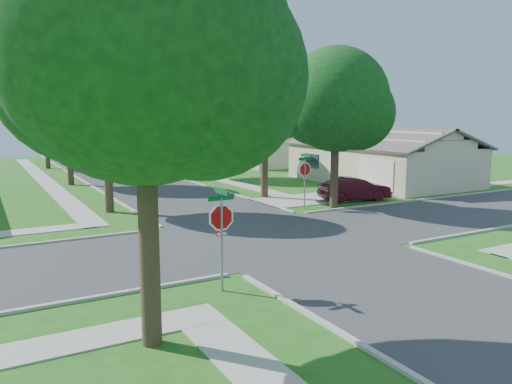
{
  "coord_description": "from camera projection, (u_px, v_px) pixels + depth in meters",
  "views": [
    {
      "loc": [
        -10.58,
        -17.18,
        4.98
      ],
      "look_at": [
        0.26,
        2.14,
        1.6
      ],
      "focal_mm": 35.0,
      "sensor_mm": 36.0,
      "label": 1
    }
  ],
  "objects": [
    {
      "name": "ground",
      "position": [
        276.0,
        237.0,
        20.68
      ],
      "size": [
        100.0,
        100.0,
        0.0
      ],
      "primitive_type": "plane",
      "color": "#1E5B18",
      "rests_on": "ground"
    },
    {
      "name": "road_ns",
      "position": [
        276.0,
        237.0,
        20.68
      ],
      "size": [
        7.0,
        100.0,
        0.02
      ],
      "primitive_type": "cube",
      "color": "#333335",
      "rests_on": "ground"
    },
    {
      "name": "sidewalk_ne",
      "position": [
        185.0,
        170.0,
        46.05
      ],
      "size": [
        1.2,
        40.0,
        0.04
      ],
      "primitive_type": "cube",
      "color": "#9E9B91",
      "rests_on": "ground"
    },
    {
      "name": "sidewalk_nw",
      "position": [
        43.0,
        178.0,
        40.15
      ],
      "size": [
        1.2,
        40.0,
        0.04
      ],
      "primitive_type": "cube",
      "color": "#9E9B91",
      "rests_on": "ground"
    },
    {
      "name": "driveway",
      "position": [
        325.0,
        198.0,
        30.62
      ],
      "size": [
        8.8,
        3.6,
        0.05
      ],
      "primitive_type": "cube",
      "color": "#9E9B91",
      "rests_on": "ground"
    },
    {
      "name": "stop_sign_sw",
      "position": [
        221.0,
        222.0,
        14.05
      ],
      "size": [
        1.05,
        0.8,
        2.98
      ],
      "color": "gray",
      "rests_on": "ground"
    },
    {
      "name": "stop_sign_ne",
      "position": [
        305.0,
        172.0,
        26.7
      ],
      "size": [
        1.05,
        0.8,
        2.98
      ],
      "color": "gray",
      "rests_on": "ground"
    },
    {
      "name": "tree_e_near",
      "position": [
        265.0,
        105.0,
        29.89
      ],
      "size": [
        4.97,
        4.8,
        8.28
      ],
      "color": "#38281C",
      "rests_on": "ground"
    },
    {
      "name": "tree_e_mid",
      "position": [
        190.0,
        100.0,
        40.15
      ],
      "size": [
        5.59,
        5.4,
        9.21
      ],
      "color": "#38281C",
      "rests_on": "ground"
    },
    {
      "name": "tree_e_far",
      "position": [
        143.0,
        106.0,
        51.4
      ],
      "size": [
        5.17,
        5.0,
        8.72
      ],
      "color": "#38281C",
      "rests_on": "ground"
    },
    {
      "name": "tree_w_near",
      "position": [
        106.0,
        93.0,
        25.28
      ],
      "size": [
        5.38,
        5.2,
        8.97
      ],
      "color": "#38281C",
      "rests_on": "ground"
    },
    {
      "name": "tree_w_mid",
      "position": [
        67.0,
        95.0,
        35.57
      ],
      "size": [
        5.8,
        5.6,
        9.56
      ],
      "color": "#38281C",
      "rests_on": "ground"
    },
    {
      "name": "tree_w_far",
      "position": [
        45.0,
        110.0,
        46.92
      ],
      "size": [
        4.76,
        4.6,
        8.04
      ],
      "color": "#38281C",
      "rests_on": "ground"
    },
    {
      "name": "tree_sw_corner",
      "position": [
        146.0,
        52.0,
        10.11
      ],
      "size": [
        6.21,
        6.0,
        9.55
      ],
      "color": "#38281C",
      "rests_on": "ground"
    },
    {
      "name": "tree_ne_corner",
      "position": [
        337.0,
        104.0,
        26.54
      ],
      "size": [
        5.8,
        5.6,
        8.66
      ],
      "color": "#38281C",
      "rests_on": "ground"
    },
    {
      "name": "house_ne_near",
      "position": [
        380.0,
        162.0,
        37.67
      ],
      "size": [
        8.42,
        13.6,
        4.23
      ],
      "color": "#B9B192",
      "rests_on": "ground"
    },
    {
      "name": "house_ne_far",
      "position": [
        261.0,
        149.0,
        53.19
      ],
      "size": [
        8.42,
        13.6,
        4.23
      ],
      "color": "#B9B192",
      "rests_on": "ground"
    },
    {
      "name": "car_driveway",
      "position": [
        355.0,
        189.0,
        29.61
      ],
      "size": [
        4.47,
        2.34,
        1.4
      ],
      "primitive_type": "imported",
      "rotation": [
        0.0,
        0.0,
        1.36
      ],
      "color": "#4A0F1B",
      "rests_on": "ground"
    },
    {
      "name": "car_curb_east",
      "position": [
        138.0,
        161.0,
        48.86
      ],
      "size": [
        1.83,
        3.82,
        1.26
      ],
      "primitive_type": "imported",
      "rotation": [
        0.0,
        0.0,
        0.1
      ],
      "color": "black",
      "rests_on": "ground"
    },
    {
      "name": "car_curb_west",
      "position": [
        71.0,
        155.0,
        56.67
      ],
      "size": [
        2.2,
        4.44,
        1.24
      ],
      "primitive_type": "imported",
      "rotation": [
        0.0,
        0.0,
        3.03
      ],
      "color": "black",
      "rests_on": "ground"
    }
  ]
}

